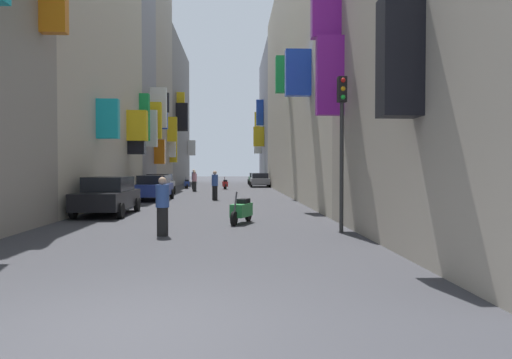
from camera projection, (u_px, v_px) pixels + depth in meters
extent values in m
plane|color=#38383D|center=(217.00, 193.00, 35.42)|extent=(140.00, 140.00, 0.00)
cube|color=#BCB29E|center=(54.00, 63.00, 23.74)|extent=(6.00, 15.24, 14.84)
cube|color=yellow|center=(137.00, 126.00, 27.20)|extent=(1.16, 0.61, 1.81)
cube|color=green|center=(145.00, 117.00, 30.78)|extent=(0.62, 0.58, 3.16)
cube|color=black|center=(136.00, 139.00, 27.36)|extent=(0.99, 0.51, 1.87)
cube|color=#19B2BF|center=(108.00, 119.00, 21.15)|extent=(1.00, 0.42, 1.84)
cube|color=gray|center=(109.00, 62.00, 34.15)|extent=(6.00, 5.72, 19.73)
cube|color=yellow|center=(154.00, 121.00, 33.23)|extent=(1.06, 0.51, 2.65)
cube|color=white|center=(158.00, 108.00, 34.64)|extent=(1.22, 0.52, 3.02)
cube|color=black|center=(162.00, 103.00, 36.40)|extent=(1.17, 0.40, 1.53)
cube|color=orange|center=(160.00, 152.00, 36.44)|extent=(0.83, 0.54, 1.95)
cube|color=white|center=(151.00, 129.00, 32.35)|extent=(0.89, 0.45, 2.60)
cube|color=#9E9384|center=(132.00, 74.00, 41.92)|extent=(6.00, 9.88, 21.15)
cube|color=white|center=(172.00, 149.00, 44.44)|extent=(0.66, 0.37, 1.69)
cube|color=yellow|center=(172.00, 129.00, 43.51)|extent=(0.92, 0.37, 2.34)
cube|color=blue|center=(164.00, 111.00, 39.47)|extent=(0.60, 0.38, 3.08)
cube|color=yellow|center=(173.00, 148.00, 45.12)|extent=(0.70, 0.44, 2.85)
cube|color=slate|center=(158.00, 115.00, 55.84)|extent=(6.00, 17.90, 16.96)
cube|color=yellow|center=(181.00, 106.00, 50.67)|extent=(0.87, 0.37, 3.01)
cube|color=white|center=(192.00, 148.00, 63.10)|extent=(1.02, 0.51, 2.09)
cube|color=black|center=(182.00, 117.00, 49.98)|extent=(1.32, 0.59, 3.06)
cube|color=purple|center=(326.00, 8.00, 15.62)|extent=(1.00, 0.40, 2.11)
cube|color=black|center=(400.00, 58.00, 8.97)|extent=(0.79, 0.60, 2.34)
cube|color=purple|center=(330.00, 76.00, 15.23)|extent=(0.91, 0.36, 2.63)
cube|color=#BCB29E|center=(325.00, 77.00, 33.21)|extent=(6.00, 32.55, 17.16)
cube|color=green|center=(282.00, 75.00, 30.30)|extent=(0.88, 0.63, 2.41)
cube|color=blue|center=(298.00, 73.00, 21.71)|extent=(1.21, 0.54, 2.18)
cube|color=gray|center=(287.00, 119.00, 57.52)|extent=(6.00, 16.11, 16.27)
cube|color=yellow|center=(259.00, 137.00, 55.24)|extent=(1.30, 0.45, 2.37)
cube|color=white|center=(258.00, 143.00, 60.76)|extent=(0.96, 0.40, 2.69)
cube|color=blue|center=(260.00, 113.00, 56.50)|extent=(0.89, 0.48, 3.17)
cube|color=yellow|center=(257.00, 119.00, 64.57)|extent=(0.73, 0.57, 2.03)
cube|color=slate|center=(260.00, 181.00, 46.74)|extent=(1.84, 4.40, 0.60)
cube|color=black|center=(260.00, 176.00, 46.50)|extent=(1.62, 2.47, 0.51)
cylinder|color=black|center=(250.00, 183.00, 48.15)|extent=(0.18, 0.60, 0.60)
cylinder|color=black|center=(268.00, 183.00, 48.24)|extent=(0.18, 0.60, 0.60)
cylinder|color=black|center=(251.00, 184.00, 45.25)|extent=(0.18, 0.60, 0.60)
cylinder|color=black|center=(270.00, 184.00, 45.34)|extent=(0.18, 0.60, 0.60)
cube|color=#B7B7BC|center=(160.00, 186.00, 32.19)|extent=(1.67, 4.10, 0.67)
cube|color=black|center=(160.00, 178.00, 32.38)|extent=(1.47, 2.30, 0.53)
cylinder|color=black|center=(169.00, 192.00, 30.89)|extent=(0.18, 0.60, 0.60)
cylinder|color=black|center=(144.00, 192.00, 30.81)|extent=(0.18, 0.60, 0.60)
cylinder|color=black|center=(174.00, 190.00, 33.59)|extent=(0.18, 0.60, 0.60)
cylinder|color=black|center=(151.00, 190.00, 33.51)|extent=(0.18, 0.60, 0.60)
cube|color=black|center=(108.00, 199.00, 18.75)|extent=(1.78, 4.39, 0.68)
cube|color=black|center=(109.00, 184.00, 18.95)|extent=(1.57, 2.46, 0.59)
cylinder|color=black|center=(121.00, 211.00, 17.36)|extent=(0.18, 0.60, 0.60)
cylinder|color=black|center=(73.00, 211.00, 17.27)|extent=(0.18, 0.60, 0.60)
cylinder|color=black|center=(137.00, 205.00, 20.25)|extent=(0.18, 0.60, 0.60)
cylinder|color=black|center=(96.00, 205.00, 20.16)|extent=(0.18, 0.60, 0.60)
cube|color=#236638|center=(256.00, 179.00, 53.32)|extent=(1.78, 4.22, 0.61)
cube|color=black|center=(256.00, 175.00, 53.10)|extent=(1.57, 2.36, 0.46)
cylinder|color=black|center=(248.00, 182.00, 54.67)|extent=(0.18, 0.60, 0.60)
cylinder|color=black|center=(263.00, 182.00, 54.76)|extent=(0.18, 0.60, 0.60)
cylinder|color=black|center=(249.00, 182.00, 51.89)|extent=(0.18, 0.60, 0.60)
cylinder|color=black|center=(265.00, 182.00, 51.98)|extent=(0.18, 0.60, 0.60)
cube|color=navy|center=(153.00, 190.00, 27.19)|extent=(1.84, 4.17, 0.68)
cube|color=black|center=(154.00, 180.00, 27.38)|extent=(1.62, 2.34, 0.51)
cylinder|color=black|center=(165.00, 197.00, 25.87)|extent=(0.18, 0.60, 0.60)
cylinder|color=black|center=(133.00, 197.00, 25.78)|extent=(0.18, 0.60, 0.60)
cylinder|color=black|center=(172.00, 194.00, 28.62)|extent=(0.18, 0.60, 0.60)
cylinder|color=black|center=(142.00, 194.00, 28.53)|extent=(0.18, 0.60, 0.60)
cube|color=#2D4CAD|center=(186.00, 184.00, 42.70)|extent=(0.66, 1.21, 0.45)
cube|color=black|center=(187.00, 180.00, 42.49)|extent=(0.42, 0.61, 0.16)
cylinder|color=#4C4C51|center=(186.00, 180.00, 43.25)|extent=(0.11, 0.28, 0.68)
cylinder|color=black|center=(186.00, 186.00, 43.40)|extent=(0.19, 0.49, 0.48)
cylinder|color=black|center=(187.00, 186.00, 42.01)|extent=(0.19, 0.49, 0.48)
cube|color=red|center=(225.00, 184.00, 41.78)|extent=(0.56, 1.14, 0.45)
cube|color=black|center=(225.00, 181.00, 41.57)|extent=(0.38, 0.59, 0.16)
cylinder|color=#4C4C51|center=(225.00, 180.00, 42.31)|extent=(0.09, 0.28, 0.68)
cylinder|color=black|center=(224.00, 186.00, 42.46)|extent=(0.15, 0.49, 0.48)
cylinder|color=black|center=(226.00, 187.00, 41.11)|extent=(0.15, 0.49, 0.48)
cube|color=#287F3D|center=(241.00, 210.00, 15.85)|extent=(0.82, 1.22, 0.45)
cube|color=black|center=(244.00, 201.00, 16.04)|extent=(0.50, 0.64, 0.16)
cylinder|color=#4C4C51|center=(236.00, 202.00, 15.30)|extent=(0.16, 0.28, 0.68)
cylinder|color=black|center=(234.00, 219.00, 15.18)|extent=(0.27, 0.48, 0.48)
cylinder|color=black|center=(248.00, 215.00, 16.53)|extent=(0.27, 0.48, 0.48)
cylinder|color=black|center=(194.00, 186.00, 37.49)|extent=(0.32, 0.32, 0.83)
cylinder|color=pink|center=(194.00, 177.00, 37.47)|extent=(0.38, 0.38, 0.65)
sphere|color=tan|center=(194.00, 172.00, 37.46)|extent=(0.22, 0.22, 0.22)
cylinder|color=black|center=(163.00, 222.00, 12.93)|extent=(0.45, 0.45, 0.81)
cylinder|color=#335199|center=(162.00, 196.00, 12.91)|extent=(0.54, 0.54, 0.64)
sphere|color=tan|center=(162.00, 181.00, 12.90)|extent=(0.22, 0.22, 0.22)
cylinder|color=black|center=(215.00, 193.00, 27.39)|extent=(0.45, 0.45, 0.86)
cylinder|color=#335199|center=(215.00, 180.00, 27.37)|extent=(0.53, 0.53, 0.68)
sphere|color=tan|center=(215.00, 173.00, 27.36)|extent=(0.23, 0.23, 0.23)
cylinder|color=black|center=(194.00, 185.00, 41.08)|extent=(0.43, 0.43, 0.87)
cylinder|color=#335199|center=(194.00, 176.00, 41.06)|extent=(0.51, 0.51, 0.69)
sphere|color=tan|center=(194.00, 171.00, 41.05)|extent=(0.24, 0.24, 0.24)
cylinder|color=#2D2D2D|center=(342.00, 167.00, 13.66)|extent=(0.12, 0.12, 3.90)
cube|color=black|center=(342.00, 89.00, 13.61)|extent=(0.26, 0.26, 0.75)
sphere|color=red|center=(343.00, 80.00, 13.46)|extent=(0.14, 0.14, 0.14)
sphere|color=orange|center=(343.00, 89.00, 13.47)|extent=(0.14, 0.14, 0.14)
sphere|color=green|center=(343.00, 97.00, 13.47)|extent=(0.14, 0.14, 0.14)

